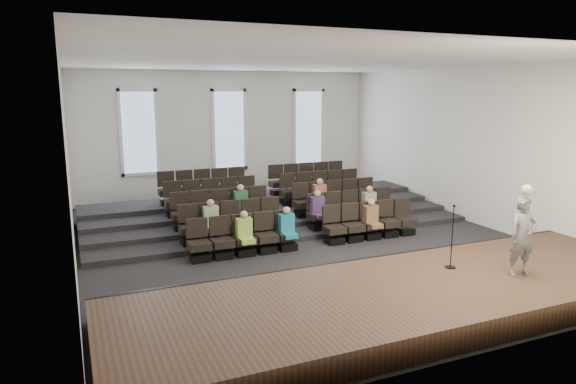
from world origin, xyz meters
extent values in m
plane|color=black|center=(0.00, 0.00, 0.00)|extent=(14.00, 14.00, 0.00)
cube|color=white|center=(0.00, 0.00, 5.01)|extent=(12.00, 14.00, 0.02)
cube|color=white|center=(0.00, 7.02, 2.50)|extent=(12.00, 0.04, 5.00)
cube|color=white|center=(0.00, -7.02, 2.50)|extent=(12.00, 0.04, 5.00)
cube|color=white|center=(-6.02, 0.00, 2.50)|extent=(0.04, 14.00, 5.00)
cube|color=white|center=(6.02, 0.00, 2.50)|extent=(0.04, 14.00, 5.00)
cube|color=#422D1C|center=(0.00, -5.10, 0.25)|extent=(11.80, 3.60, 0.50)
cube|color=black|center=(0.00, -3.33, 0.25)|extent=(11.80, 0.06, 0.52)
cube|color=black|center=(0.00, 2.33, 0.07)|extent=(11.80, 4.80, 0.15)
cube|color=black|center=(0.00, 2.85, 0.15)|extent=(11.80, 3.75, 0.30)
cube|color=black|center=(0.00, 3.38, 0.22)|extent=(11.80, 2.70, 0.45)
cube|color=black|center=(0.00, 3.90, 0.30)|extent=(11.80, 1.65, 0.60)
cube|color=black|center=(-3.13, -0.60, 0.10)|extent=(0.47, 0.43, 0.20)
cube|color=black|center=(-3.13, -0.60, 0.41)|extent=(0.55, 0.50, 0.19)
cube|color=black|center=(-3.13, -0.39, 0.82)|extent=(0.55, 0.08, 0.50)
cube|color=black|center=(-2.53, -0.60, 0.10)|extent=(0.47, 0.43, 0.20)
cube|color=black|center=(-2.53, -0.60, 0.41)|extent=(0.55, 0.50, 0.19)
cube|color=black|center=(-2.53, -0.39, 0.82)|extent=(0.55, 0.08, 0.50)
cube|color=black|center=(-1.93, -0.60, 0.10)|extent=(0.47, 0.43, 0.20)
cube|color=black|center=(-1.93, -0.60, 0.41)|extent=(0.55, 0.50, 0.19)
cube|color=black|center=(-1.93, -0.39, 0.82)|extent=(0.55, 0.08, 0.50)
cube|color=black|center=(-1.33, -0.60, 0.10)|extent=(0.47, 0.43, 0.20)
cube|color=black|center=(-1.33, -0.60, 0.41)|extent=(0.55, 0.50, 0.19)
cube|color=black|center=(-1.33, -0.39, 0.82)|extent=(0.55, 0.08, 0.50)
cube|color=black|center=(-0.73, -0.60, 0.10)|extent=(0.47, 0.43, 0.20)
cube|color=black|center=(-0.73, -0.60, 0.41)|extent=(0.55, 0.50, 0.19)
cube|color=black|center=(-0.73, -0.39, 0.82)|extent=(0.55, 0.08, 0.50)
cube|color=black|center=(0.73, -0.60, 0.10)|extent=(0.47, 0.43, 0.20)
cube|color=black|center=(0.73, -0.60, 0.41)|extent=(0.55, 0.50, 0.19)
cube|color=black|center=(0.73, -0.39, 0.82)|extent=(0.55, 0.08, 0.50)
cube|color=black|center=(1.33, -0.60, 0.10)|extent=(0.47, 0.43, 0.20)
cube|color=black|center=(1.33, -0.60, 0.41)|extent=(0.55, 0.50, 0.19)
cube|color=black|center=(1.33, -0.39, 0.82)|extent=(0.55, 0.08, 0.50)
cube|color=black|center=(1.93, -0.60, 0.10)|extent=(0.47, 0.43, 0.20)
cube|color=black|center=(1.93, -0.60, 0.41)|extent=(0.55, 0.50, 0.19)
cube|color=black|center=(1.93, -0.39, 0.82)|extent=(0.55, 0.08, 0.50)
cube|color=black|center=(2.53, -0.60, 0.10)|extent=(0.47, 0.43, 0.20)
cube|color=black|center=(2.53, -0.60, 0.41)|extent=(0.55, 0.50, 0.19)
cube|color=black|center=(2.53, -0.39, 0.82)|extent=(0.55, 0.08, 0.50)
cube|color=black|center=(3.13, -0.60, 0.10)|extent=(0.47, 0.43, 0.20)
cube|color=black|center=(3.13, -0.60, 0.41)|extent=(0.55, 0.50, 0.19)
cube|color=black|center=(3.13, -0.39, 0.82)|extent=(0.55, 0.08, 0.50)
cube|color=black|center=(-3.13, 0.45, 0.25)|extent=(0.47, 0.43, 0.20)
cube|color=black|center=(-3.13, 0.45, 0.56)|extent=(0.55, 0.50, 0.19)
cube|color=black|center=(-3.13, 0.66, 0.97)|extent=(0.55, 0.08, 0.50)
cube|color=black|center=(-2.53, 0.45, 0.25)|extent=(0.47, 0.43, 0.20)
cube|color=black|center=(-2.53, 0.45, 0.56)|extent=(0.55, 0.50, 0.19)
cube|color=black|center=(-2.53, 0.66, 0.97)|extent=(0.55, 0.08, 0.50)
cube|color=black|center=(-1.93, 0.45, 0.25)|extent=(0.47, 0.43, 0.20)
cube|color=black|center=(-1.93, 0.45, 0.56)|extent=(0.55, 0.50, 0.19)
cube|color=black|center=(-1.93, 0.66, 0.97)|extent=(0.55, 0.08, 0.50)
cube|color=black|center=(-1.33, 0.45, 0.25)|extent=(0.47, 0.43, 0.20)
cube|color=black|center=(-1.33, 0.45, 0.56)|extent=(0.55, 0.50, 0.19)
cube|color=black|center=(-1.33, 0.66, 0.97)|extent=(0.55, 0.08, 0.50)
cube|color=black|center=(-0.73, 0.45, 0.25)|extent=(0.47, 0.43, 0.20)
cube|color=black|center=(-0.73, 0.45, 0.56)|extent=(0.55, 0.50, 0.19)
cube|color=black|center=(-0.73, 0.66, 0.97)|extent=(0.55, 0.08, 0.50)
cube|color=black|center=(0.73, 0.45, 0.25)|extent=(0.47, 0.43, 0.20)
cube|color=black|center=(0.73, 0.45, 0.56)|extent=(0.55, 0.50, 0.19)
cube|color=black|center=(0.73, 0.66, 0.97)|extent=(0.55, 0.08, 0.50)
cube|color=black|center=(1.33, 0.45, 0.25)|extent=(0.47, 0.43, 0.20)
cube|color=black|center=(1.33, 0.45, 0.56)|extent=(0.55, 0.50, 0.19)
cube|color=black|center=(1.33, 0.66, 0.97)|extent=(0.55, 0.08, 0.50)
cube|color=black|center=(1.93, 0.45, 0.25)|extent=(0.47, 0.43, 0.20)
cube|color=black|center=(1.93, 0.45, 0.56)|extent=(0.55, 0.50, 0.19)
cube|color=black|center=(1.93, 0.66, 0.97)|extent=(0.55, 0.08, 0.50)
cube|color=black|center=(2.53, 0.45, 0.25)|extent=(0.47, 0.43, 0.20)
cube|color=black|center=(2.53, 0.45, 0.56)|extent=(0.55, 0.50, 0.19)
cube|color=black|center=(2.53, 0.66, 0.97)|extent=(0.55, 0.08, 0.50)
cube|color=black|center=(3.13, 0.45, 0.25)|extent=(0.47, 0.43, 0.20)
cube|color=black|center=(3.13, 0.45, 0.56)|extent=(0.55, 0.50, 0.19)
cube|color=black|center=(3.13, 0.66, 0.97)|extent=(0.55, 0.08, 0.50)
cube|color=black|center=(-3.13, 1.50, 0.40)|extent=(0.47, 0.42, 0.20)
cube|color=black|center=(-3.13, 1.50, 0.71)|extent=(0.55, 0.50, 0.19)
cube|color=black|center=(-3.13, 1.71, 1.12)|extent=(0.55, 0.08, 0.50)
cube|color=black|center=(-2.53, 1.50, 0.40)|extent=(0.47, 0.42, 0.20)
cube|color=black|center=(-2.53, 1.50, 0.71)|extent=(0.55, 0.50, 0.19)
cube|color=black|center=(-2.53, 1.71, 1.12)|extent=(0.55, 0.08, 0.50)
cube|color=black|center=(-1.93, 1.50, 0.40)|extent=(0.47, 0.42, 0.20)
cube|color=black|center=(-1.93, 1.50, 0.71)|extent=(0.55, 0.50, 0.19)
cube|color=black|center=(-1.93, 1.71, 1.12)|extent=(0.55, 0.08, 0.50)
cube|color=black|center=(-1.33, 1.50, 0.40)|extent=(0.47, 0.42, 0.20)
cube|color=black|center=(-1.33, 1.50, 0.71)|extent=(0.55, 0.50, 0.19)
cube|color=black|center=(-1.33, 1.71, 1.12)|extent=(0.55, 0.08, 0.50)
cube|color=black|center=(-0.73, 1.50, 0.40)|extent=(0.47, 0.42, 0.20)
cube|color=black|center=(-0.73, 1.50, 0.71)|extent=(0.55, 0.50, 0.19)
cube|color=black|center=(-0.73, 1.71, 1.12)|extent=(0.55, 0.08, 0.50)
cube|color=black|center=(0.73, 1.50, 0.40)|extent=(0.47, 0.42, 0.20)
cube|color=black|center=(0.73, 1.50, 0.71)|extent=(0.55, 0.50, 0.19)
cube|color=black|center=(0.73, 1.71, 1.12)|extent=(0.55, 0.08, 0.50)
cube|color=black|center=(1.33, 1.50, 0.40)|extent=(0.47, 0.42, 0.20)
cube|color=black|center=(1.33, 1.50, 0.71)|extent=(0.55, 0.50, 0.19)
cube|color=black|center=(1.33, 1.71, 1.12)|extent=(0.55, 0.08, 0.50)
cube|color=black|center=(1.93, 1.50, 0.40)|extent=(0.47, 0.42, 0.20)
cube|color=black|center=(1.93, 1.50, 0.71)|extent=(0.55, 0.50, 0.19)
cube|color=black|center=(1.93, 1.71, 1.12)|extent=(0.55, 0.08, 0.50)
cube|color=black|center=(2.53, 1.50, 0.40)|extent=(0.47, 0.42, 0.20)
cube|color=black|center=(2.53, 1.50, 0.71)|extent=(0.55, 0.50, 0.19)
cube|color=black|center=(2.53, 1.71, 1.12)|extent=(0.55, 0.08, 0.50)
cube|color=black|center=(3.13, 1.50, 0.40)|extent=(0.47, 0.42, 0.20)
cube|color=black|center=(3.13, 1.50, 0.71)|extent=(0.55, 0.50, 0.19)
cube|color=black|center=(3.13, 1.71, 1.12)|extent=(0.55, 0.08, 0.50)
cube|color=black|center=(-3.13, 2.55, 0.55)|extent=(0.47, 0.42, 0.20)
cube|color=black|center=(-3.13, 2.55, 0.86)|extent=(0.55, 0.50, 0.19)
cube|color=black|center=(-3.13, 2.76, 1.27)|extent=(0.55, 0.08, 0.50)
cube|color=black|center=(-2.53, 2.55, 0.55)|extent=(0.47, 0.42, 0.20)
cube|color=black|center=(-2.53, 2.55, 0.86)|extent=(0.55, 0.50, 0.19)
cube|color=black|center=(-2.53, 2.76, 1.27)|extent=(0.55, 0.08, 0.50)
cube|color=black|center=(-1.93, 2.55, 0.55)|extent=(0.47, 0.42, 0.20)
cube|color=black|center=(-1.93, 2.55, 0.86)|extent=(0.55, 0.50, 0.19)
cube|color=black|center=(-1.93, 2.76, 1.27)|extent=(0.55, 0.08, 0.50)
cube|color=black|center=(-1.33, 2.55, 0.55)|extent=(0.47, 0.42, 0.20)
cube|color=black|center=(-1.33, 2.55, 0.86)|extent=(0.55, 0.50, 0.19)
cube|color=black|center=(-1.33, 2.76, 1.27)|extent=(0.55, 0.08, 0.50)
cube|color=black|center=(-0.73, 2.55, 0.55)|extent=(0.47, 0.42, 0.20)
cube|color=black|center=(-0.73, 2.55, 0.86)|extent=(0.55, 0.50, 0.19)
cube|color=black|center=(-0.73, 2.76, 1.27)|extent=(0.55, 0.08, 0.50)
cube|color=black|center=(0.73, 2.55, 0.55)|extent=(0.47, 0.42, 0.20)
cube|color=black|center=(0.73, 2.55, 0.86)|extent=(0.55, 0.50, 0.19)
cube|color=black|center=(0.73, 2.76, 1.27)|extent=(0.55, 0.08, 0.50)
cube|color=black|center=(1.33, 2.55, 0.55)|extent=(0.47, 0.42, 0.20)
cube|color=black|center=(1.33, 2.55, 0.86)|extent=(0.55, 0.50, 0.19)
cube|color=black|center=(1.33, 2.76, 1.27)|extent=(0.55, 0.08, 0.50)
cube|color=black|center=(1.93, 2.55, 0.55)|extent=(0.47, 0.42, 0.20)
cube|color=black|center=(1.93, 2.55, 0.86)|extent=(0.55, 0.50, 0.19)
cube|color=black|center=(1.93, 2.76, 1.27)|extent=(0.55, 0.08, 0.50)
cube|color=black|center=(2.53, 2.55, 0.55)|extent=(0.47, 0.42, 0.20)
cube|color=black|center=(2.53, 2.55, 0.86)|extent=(0.55, 0.50, 0.19)
cube|color=black|center=(2.53, 2.76, 1.27)|extent=(0.55, 0.08, 0.50)
cube|color=black|center=(3.13, 2.55, 0.55)|extent=(0.47, 0.42, 0.20)
cube|color=black|center=(3.13, 2.55, 0.86)|extent=(0.55, 0.50, 0.19)
cube|color=black|center=(3.13, 2.76, 1.27)|extent=(0.55, 0.08, 0.50)
cube|color=black|center=(-3.13, 3.60, 0.70)|extent=(0.47, 0.42, 0.20)
cube|color=black|center=(-3.13, 3.60, 1.01)|extent=(0.55, 0.50, 0.19)
cube|color=black|center=(-3.13, 3.81, 1.42)|extent=(0.55, 0.08, 0.50)
cube|color=black|center=(-2.53, 3.60, 0.70)|extent=(0.47, 0.42, 0.20)
cube|color=black|center=(-2.53, 3.60, 1.01)|extent=(0.55, 0.50, 0.19)
cube|color=black|center=(-2.53, 3.81, 1.42)|extent=(0.55, 0.08, 0.50)
cube|color=black|center=(-1.93, 3.60, 0.70)|extent=(0.47, 0.42, 0.20)
cube|color=black|center=(-1.93, 3.60, 1.01)|extent=(0.55, 0.50, 0.19)
cube|color=black|center=(-1.93, 3.81, 1.42)|extent=(0.55, 0.08, 0.50)
cube|color=black|center=(-1.33, 3.60, 0.70)|extent=(0.47, 0.42, 0.20)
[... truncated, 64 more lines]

